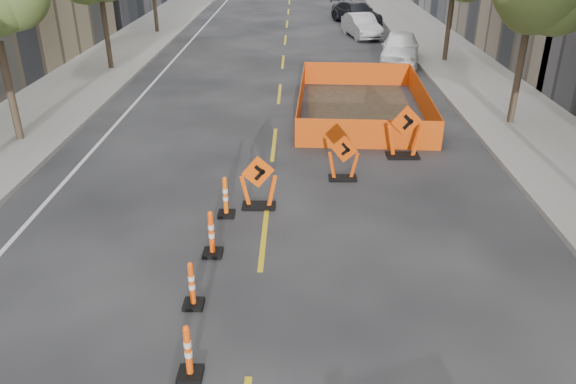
{
  "coord_description": "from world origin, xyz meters",
  "views": [
    {
      "loc": [
        0.75,
        -7.33,
        6.63
      ],
      "look_at": [
        0.56,
        4.1,
        1.1
      ],
      "focal_mm": 35.0,
      "sensor_mm": 36.0,
      "label": 1
    }
  ],
  "objects_px": {
    "channelizer_3": "(188,352)",
    "parked_car_mid": "(361,26)",
    "channelizer_6": "(226,197)",
    "channelizer_5": "(211,233)",
    "parked_car_near": "(400,48)",
    "chevron_sign_right": "(405,132)",
    "channelizer_4": "(192,285)",
    "chevron_sign_left": "(258,182)",
    "chevron_sign_center": "(344,157)",
    "parked_car_far": "(356,13)"
  },
  "relations": [
    {
      "from": "channelizer_4",
      "to": "channelizer_5",
      "type": "xyz_separation_m",
      "value": [
        0.12,
        1.83,
        0.05
      ]
    },
    {
      "from": "channelizer_5",
      "to": "chevron_sign_center",
      "type": "distance_m",
      "value": 5.15
    },
    {
      "from": "parked_car_near",
      "to": "chevron_sign_center",
      "type": "bearing_deg",
      "value": -93.84
    },
    {
      "from": "channelizer_4",
      "to": "chevron_sign_right",
      "type": "xyz_separation_m",
      "value": [
        5.26,
        7.6,
        0.35
      ]
    },
    {
      "from": "chevron_sign_center",
      "to": "parked_car_near",
      "type": "height_order",
      "value": "parked_car_near"
    },
    {
      "from": "channelizer_3",
      "to": "parked_car_near",
      "type": "distance_m",
      "value": 23.39
    },
    {
      "from": "parked_car_mid",
      "to": "parked_car_far",
      "type": "bearing_deg",
      "value": 76.22
    },
    {
      "from": "chevron_sign_left",
      "to": "chevron_sign_right",
      "type": "bearing_deg",
      "value": 18.95
    },
    {
      "from": "channelizer_5",
      "to": "chevron_sign_center",
      "type": "xyz_separation_m",
      "value": [
        3.15,
        4.08,
        0.13
      ]
    },
    {
      "from": "channelizer_3",
      "to": "parked_car_mid",
      "type": "height_order",
      "value": "parked_car_mid"
    },
    {
      "from": "channelizer_5",
      "to": "chevron_sign_left",
      "type": "height_order",
      "value": "chevron_sign_left"
    },
    {
      "from": "channelizer_4",
      "to": "parked_car_mid",
      "type": "height_order",
      "value": "parked_car_mid"
    },
    {
      "from": "parked_car_mid",
      "to": "chevron_sign_center",
      "type": "bearing_deg",
      "value": -109.13
    },
    {
      "from": "channelizer_5",
      "to": "parked_car_mid",
      "type": "bearing_deg",
      "value": 77.24
    },
    {
      "from": "chevron_sign_right",
      "to": "parked_car_mid",
      "type": "distance_m",
      "value": 20.11
    },
    {
      "from": "channelizer_3",
      "to": "parked_car_far",
      "type": "distance_m",
      "value": 35.3
    },
    {
      "from": "channelizer_3",
      "to": "parked_car_near",
      "type": "relative_size",
      "value": 0.22
    },
    {
      "from": "chevron_sign_left",
      "to": "parked_car_mid",
      "type": "relative_size",
      "value": 0.33
    },
    {
      "from": "channelizer_5",
      "to": "channelizer_6",
      "type": "relative_size",
      "value": 1.03
    },
    {
      "from": "channelizer_6",
      "to": "chevron_sign_center",
      "type": "xyz_separation_m",
      "value": [
        3.06,
        2.24,
        0.14
      ]
    },
    {
      "from": "channelizer_3",
      "to": "channelizer_6",
      "type": "distance_m",
      "value": 5.49
    },
    {
      "from": "parked_car_near",
      "to": "channelizer_4",
      "type": "bearing_deg",
      "value": -98.1
    },
    {
      "from": "parked_car_mid",
      "to": "chevron_sign_right",
      "type": "bearing_deg",
      "value": -104.09
    },
    {
      "from": "channelizer_4",
      "to": "channelizer_3",
      "type": "bearing_deg",
      "value": -81.99
    },
    {
      "from": "channelizer_5",
      "to": "parked_car_mid",
      "type": "xyz_separation_m",
      "value": [
        5.86,
        25.87,
        0.16
      ]
    },
    {
      "from": "chevron_sign_right",
      "to": "channelizer_4",
      "type": "bearing_deg",
      "value": -139.88
    },
    {
      "from": "chevron_sign_left",
      "to": "channelizer_6",
      "type": "bearing_deg",
      "value": -168.81
    },
    {
      "from": "channelizer_5",
      "to": "parked_car_near",
      "type": "distance_m",
      "value": 19.97
    },
    {
      "from": "channelizer_6",
      "to": "channelizer_3",
      "type": "bearing_deg",
      "value": -89.46
    },
    {
      "from": "chevron_sign_center",
      "to": "chevron_sign_right",
      "type": "height_order",
      "value": "chevron_sign_right"
    },
    {
      "from": "chevron_sign_right",
      "to": "channelizer_6",
      "type": "bearing_deg",
      "value": -157.25
    },
    {
      "from": "channelizer_5",
      "to": "chevron_sign_left",
      "type": "relative_size",
      "value": 0.76
    },
    {
      "from": "parked_car_mid",
      "to": "parked_car_far",
      "type": "distance_m",
      "value": 5.27
    },
    {
      "from": "channelizer_3",
      "to": "channelizer_4",
      "type": "bearing_deg",
      "value": 98.01
    },
    {
      "from": "channelizer_3",
      "to": "channelizer_5",
      "type": "relative_size",
      "value": 0.94
    },
    {
      "from": "channelizer_4",
      "to": "chevron_sign_center",
      "type": "bearing_deg",
      "value": 61.05
    },
    {
      "from": "channelizer_3",
      "to": "parked_car_mid",
      "type": "distance_m",
      "value": 30.08
    },
    {
      "from": "channelizer_6",
      "to": "chevron_sign_right",
      "type": "distance_m",
      "value": 6.42
    },
    {
      "from": "channelizer_5",
      "to": "chevron_sign_left",
      "type": "bearing_deg",
      "value": 69.3
    },
    {
      "from": "channelizer_3",
      "to": "chevron_sign_right",
      "type": "distance_m",
      "value": 10.68
    },
    {
      "from": "channelizer_4",
      "to": "chevron_sign_center",
      "type": "relative_size",
      "value": 0.74
    },
    {
      "from": "channelizer_6",
      "to": "parked_car_far",
      "type": "height_order",
      "value": "parked_car_far"
    },
    {
      "from": "channelizer_6",
      "to": "parked_car_mid",
      "type": "bearing_deg",
      "value": 76.51
    },
    {
      "from": "chevron_sign_left",
      "to": "chevron_sign_center",
      "type": "bearing_deg",
      "value": 17.68
    },
    {
      "from": "chevron_sign_center",
      "to": "parked_car_far",
      "type": "xyz_separation_m",
      "value": [
        2.87,
        27.07,
        0.07
      ]
    },
    {
      "from": "channelizer_3",
      "to": "channelizer_5",
      "type": "height_order",
      "value": "channelizer_5"
    },
    {
      "from": "channelizer_4",
      "to": "parked_car_near",
      "type": "height_order",
      "value": "parked_car_near"
    },
    {
      "from": "channelizer_6",
      "to": "chevron_sign_right",
      "type": "relative_size",
      "value": 0.63
    },
    {
      "from": "parked_car_near",
      "to": "parked_car_mid",
      "type": "xyz_separation_m",
      "value": [
        -1.24,
        7.21,
        -0.08
      ]
    },
    {
      "from": "parked_car_near",
      "to": "parked_car_mid",
      "type": "relative_size",
      "value": 1.08
    }
  ]
}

